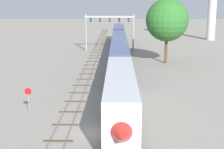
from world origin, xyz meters
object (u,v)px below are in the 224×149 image
Objects in this scene: passenger_train at (119,49)px; stop_sign at (28,97)px; signal_gantry at (110,24)px; trackside_tree_left at (167,20)px.

passenger_train reaches higher than stop_sign.
signal_gantry is at bearing 98.07° from passenger_train.
trackside_tree_left reaches higher than signal_gantry.
passenger_train is at bearing -81.93° from signal_gantry.
stop_sign is 0.23× the size of trackside_tree_left.
passenger_train is 30.36× the size of stop_sign.
signal_gantry reaches higher than stop_sign.
passenger_train is 6.96× the size of trackside_tree_left.
stop_sign is (-10.00, -31.79, -0.73)m from passenger_train.
signal_gantry is 4.20× the size of stop_sign.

